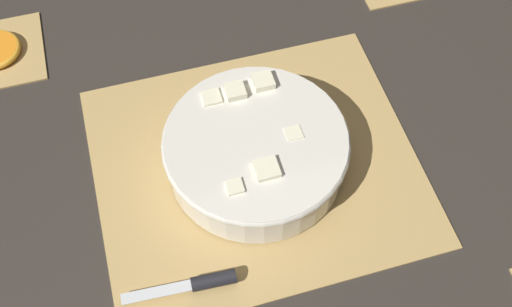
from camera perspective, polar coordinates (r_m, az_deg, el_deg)
The scene contains 4 objects.
ground_plane at distance 0.83m, azimuth -0.00°, elevation -1.13°, with size 6.00×6.00×0.00m, color #2D2823.
bamboo_mat_center at distance 0.83m, azimuth -0.00°, elevation -1.02°, with size 0.44×0.38×0.01m.
fruit_salad_bowl at distance 0.79m, azimuth -0.01°, elevation 0.43°, with size 0.25×0.25×0.07m.
paring_knife at distance 0.74m, azimuth -4.62°, elevation -12.06°, with size 0.14×0.02×0.02m.
Camera 1 is at (-0.12, -0.41, 0.71)m, focal length 42.00 mm.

